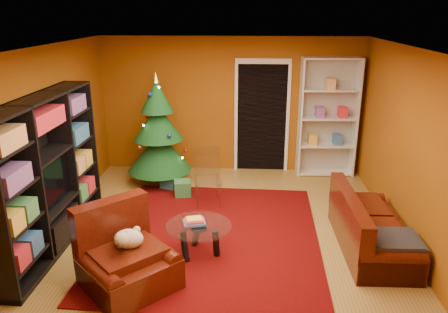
# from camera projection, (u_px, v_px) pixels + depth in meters

# --- Properties ---
(floor) EXTENTS (5.00, 5.50, 0.05)m
(floor) POSITION_uv_depth(u_px,v_px,m) (222.00, 236.00, 6.26)
(floor) COLOR olive
(floor) RESTS_ON ground
(ceiling) EXTENTS (5.00, 5.50, 0.05)m
(ceiling) POSITION_uv_depth(u_px,v_px,m) (222.00, 47.00, 5.41)
(ceiling) COLOR silver
(ceiling) RESTS_ON wall_back
(wall_back) EXTENTS (5.00, 0.05, 2.60)m
(wall_back) POSITION_uv_depth(u_px,v_px,m) (231.00, 105.00, 8.46)
(wall_back) COLOR #914D0E
(wall_back) RESTS_ON ground
(wall_left) EXTENTS (0.05, 5.50, 2.60)m
(wall_left) POSITION_uv_depth(u_px,v_px,m) (38.00, 145.00, 5.97)
(wall_left) COLOR #914D0E
(wall_left) RESTS_ON ground
(wall_right) EXTENTS (0.05, 5.50, 2.60)m
(wall_right) POSITION_uv_depth(u_px,v_px,m) (415.00, 152.00, 5.70)
(wall_right) COLOR #914D0E
(wall_right) RESTS_ON ground
(doorway) EXTENTS (1.06, 0.60, 2.16)m
(doorway) POSITION_uv_depth(u_px,v_px,m) (262.00, 119.00, 8.46)
(doorway) COLOR black
(doorway) RESTS_ON floor
(rug) EXTENTS (3.08, 3.56, 0.02)m
(rug) POSITION_uv_depth(u_px,v_px,m) (212.00, 236.00, 6.21)
(rug) COLOR #560605
(rug) RESTS_ON floor
(media_unit) EXTENTS (0.43, 2.66, 2.04)m
(media_unit) POSITION_uv_depth(u_px,v_px,m) (46.00, 175.00, 5.68)
(media_unit) COLOR black
(media_unit) RESTS_ON floor
(christmas_tree) EXTENTS (1.31, 1.31, 2.06)m
(christmas_tree) POSITION_uv_depth(u_px,v_px,m) (158.00, 131.00, 7.82)
(christmas_tree) COLOR #104018
(christmas_tree) RESTS_ON floor
(gift_box_teal) EXTENTS (0.34, 0.34, 0.27)m
(gift_box_teal) POSITION_uv_depth(u_px,v_px,m) (170.00, 181.00, 7.85)
(gift_box_teal) COLOR #236E71
(gift_box_teal) RESTS_ON floor
(gift_box_green) EXTENTS (0.33, 0.33, 0.28)m
(gift_box_green) POSITION_uv_depth(u_px,v_px,m) (182.00, 188.00, 7.51)
(gift_box_green) COLOR #2C6C3B
(gift_box_green) RESTS_ON floor
(white_bookshelf) EXTENTS (1.08, 0.43, 2.31)m
(white_bookshelf) POSITION_uv_depth(u_px,v_px,m) (328.00, 118.00, 8.22)
(white_bookshelf) COLOR white
(white_bookshelf) RESTS_ON floor
(armchair) EXTENTS (1.43, 1.43, 0.79)m
(armchair) POSITION_uv_depth(u_px,v_px,m) (128.00, 257.00, 4.96)
(armchair) COLOR #3A0F07
(armchair) RESTS_ON rug
(dog) EXTENTS (0.50, 0.49, 0.26)m
(dog) POSITION_uv_depth(u_px,v_px,m) (129.00, 239.00, 4.96)
(dog) COLOR beige
(dog) RESTS_ON armchair
(sofa) EXTENTS (0.83, 1.80, 0.77)m
(sofa) POSITION_uv_depth(u_px,v_px,m) (373.00, 222.00, 5.79)
(sofa) COLOR #3A0F07
(sofa) RESTS_ON rug
(coffee_table) EXTENTS (1.04, 1.04, 0.53)m
(coffee_table) POSITION_uv_depth(u_px,v_px,m) (199.00, 240.00, 5.67)
(coffee_table) COLOR gray
(coffee_table) RESTS_ON rug
(acrylic_chair) EXTENTS (0.52, 0.55, 0.86)m
(acrylic_chair) POSITION_uv_depth(u_px,v_px,m) (208.00, 181.00, 7.07)
(acrylic_chair) COLOR #66605B
(acrylic_chair) RESTS_ON rug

